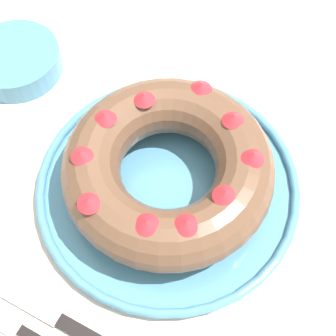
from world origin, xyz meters
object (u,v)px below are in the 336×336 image
Objects in this scene: side_bowl at (16,61)px; cake_knife at (61,321)px; bundt_cake at (168,168)px; serving_dish at (168,185)px.

cake_knife is at bearing -136.78° from side_bowl.
side_bowl is (0.29, 0.28, 0.02)m from cake_knife.
bundt_cake is 0.32m from side_bowl.
bundt_cake reaches higher than serving_dish.
bundt_cake reaches higher than cake_knife.
serving_dish is 2.53× the size of side_bowl.
bundt_cake is 1.47× the size of cake_knife.
side_bowl is (0.08, 0.31, 0.01)m from serving_dish.
cake_knife is (-0.21, 0.03, -0.01)m from serving_dish.
serving_dish is 0.22m from cake_knife.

